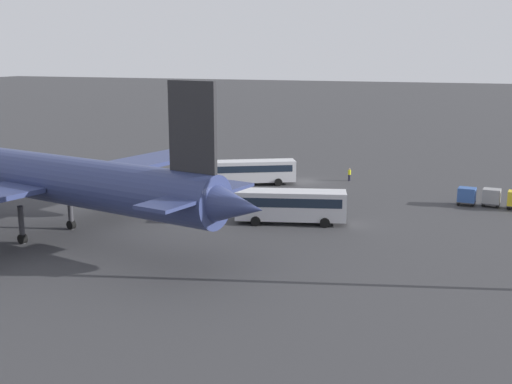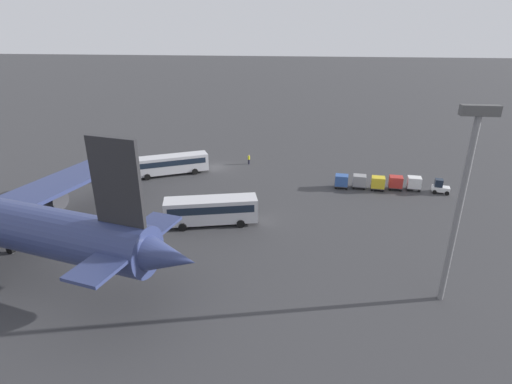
# 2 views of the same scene
# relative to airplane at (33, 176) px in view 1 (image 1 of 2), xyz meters

# --- Properties ---
(ground_plane) EXTENTS (600.00, 600.00, 0.00)m
(ground_plane) POSITION_rel_airplane_xyz_m (-17.51, -33.97, -5.68)
(ground_plane) COLOR #38383A
(airplane) EXTENTS (51.91, 45.54, 15.14)m
(airplane) POSITION_rel_airplane_xyz_m (0.00, 0.00, 0.00)
(airplane) COLOR navy
(airplane) RESTS_ON ground
(shuttle_bus_near) EXTENTS (12.29, 8.13, 3.21)m
(shuttle_bus_near) POSITION_rel_airplane_xyz_m (-10.94, -28.97, -3.75)
(shuttle_bus_near) COLOR silver
(shuttle_bus_near) RESTS_ON ground
(shuttle_bus_far) EXTENTS (11.60, 5.60, 3.39)m
(shuttle_bus_far) POSITION_rel_airplane_xyz_m (-21.97, -12.17, -3.66)
(shuttle_bus_far) COLOR silver
(shuttle_bus_far) RESTS_ON ground
(worker_person) EXTENTS (0.38, 0.38, 1.74)m
(worker_person) POSITION_rel_airplane_xyz_m (-23.05, -36.17, -4.81)
(worker_person) COLOR #1E1E2D
(worker_person) RESTS_ON ground
(cargo_cart_grey) EXTENTS (2.15, 1.87, 2.06)m
(cargo_cart_grey) POSITION_rel_airplane_xyz_m (-41.35, -26.85, -4.49)
(cargo_cart_grey) COLOR #38383D
(cargo_cart_grey) RESTS_ON ground
(cargo_cart_blue) EXTENTS (2.15, 1.87, 2.06)m
(cargo_cart_blue) POSITION_rel_airplane_xyz_m (-38.67, -26.58, -4.49)
(cargo_cart_blue) COLOR #38383D
(cargo_cart_blue) RESTS_ON ground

